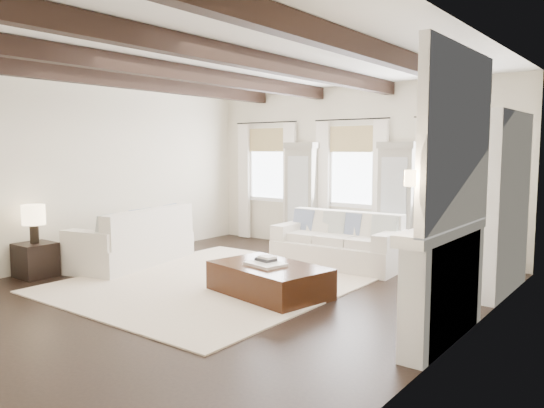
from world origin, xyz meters
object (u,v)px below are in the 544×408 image
Objects in this scene: sofa_back at (339,244)px; ottoman at (269,280)px; side_table_front at (36,260)px; side_table_back at (303,231)px; sofa_left at (136,241)px.

sofa_back reaches higher than ottoman.
side_table_front is (-3.39, -3.55, -0.11)m from sofa_back.
ottoman is 3.92m from side_table_back.
side_table_front reaches higher than ottoman.
ottoman is 3.81m from side_table_front.
sofa_back is 2.12m from side_table_back.
sofa_left is at bearing -171.43° from ottoman.
side_table_front is at bearing -133.70° from sofa_back.
ottoman is at bearing 21.40° from side_table_front.
sofa_back is 3.96× the size of side_table_back.
side_table_back is at bearing 70.28° from side_table_front.
side_table_front is at bearing -109.72° from side_table_back.
sofa_left reaches higher than side_table_back.
side_table_back reaches higher than side_table_front.
sofa_back is at bearing -39.01° from side_table_back.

